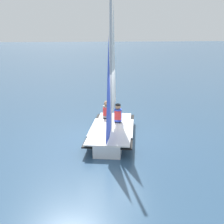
# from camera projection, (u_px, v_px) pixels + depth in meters

# --- Properties ---
(ground_plane) EXTENTS (260.00, 260.00, 0.00)m
(ground_plane) POSITION_uv_depth(u_px,v_px,m) (112.00, 137.00, 10.83)
(ground_plane) COLOR #2D4C6B
(sailboat_main) EXTENTS (4.19, 2.55, 5.17)m
(sailboat_main) POSITION_uv_depth(u_px,v_px,m) (112.00, 119.00, 10.67)
(sailboat_main) COLOR silver
(sailboat_main) RESTS_ON ground_plane
(sailor_helm) EXTENTS (0.40, 0.37, 1.16)m
(sailor_helm) POSITION_uv_depth(u_px,v_px,m) (118.00, 117.00, 11.26)
(sailor_helm) COLOR black
(sailor_helm) RESTS_ON ground_plane
(sailor_crew) EXTENTS (0.40, 0.37, 1.16)m
(sailor_crew) POSITION_uv_depth(u_px,v_px,m) (107.00, 113.00, 11.81)
(sailor_crew) COLOR black
(sailor_crew) RESTS_ON ground_plane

